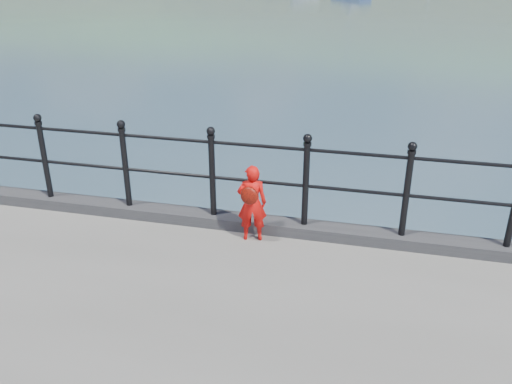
# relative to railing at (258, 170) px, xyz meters

# --- Properties ---
(ground) EXTENTS (600.00, 600.00, 0.00)m
(ground) POSITION_rel_railing_xyz_m (-0.00, 0.15, -1.82)
(ground) COLOR #2D4251
(ground) RESTS_ON ground
(kerb) EXTENTS (60.00, 0.30, 0.15)m
(kerb) POSITION_rel_railing_xyz_m (-0.00, -0.00, -0.75)
(kerb) COLOR #28282B
(kerb) RESTS_ON quay
(railing) EXTENTS (18.11, 0.11, 1.20)m
(railing) POSITION_rel_railing_xyz_m (0.00, 0.00, 0.00)
(railing) COLOR black
(railing) RESTS_ON kerb
(far_shore) EXTENTS (830.00, 200.00, 156.00)m
(far_shore) POSITION_rel_railing_xyz_m (38.34, 239.56, -24.39)
(far_shore) COLOR #333A21
(far_shore) RESTS_ON ground
(child) EXTENTS (0.41, 0.34, 0.99)m
(child) POSITION_rel_railing_xyz_m (-0.02, -0.27, -0.32)
(child) COLOR red
(child) RESTS_ON quay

